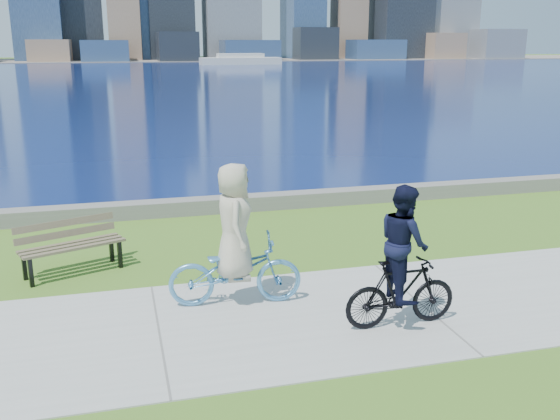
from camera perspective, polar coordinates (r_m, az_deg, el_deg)
The scene contains 9 objects.
ground at distance 9.03m, azimuth -10.97°, elevation -11.10°, with size 320.00×320.00×0.00m, color #3F681B.
concrete_path at distance 9.03m, azimuth -10.98°, elevation -11.04°, with size 80.00×3.50×0.02m, color #A5A5A0.
seawall at distance 14.80m, azimuth -12.77°, elevation 0.02°, with size 90.00×0.50×0.35m, color slate.
bay_water at distance 80.20m, azimuth -14.83°, elevation 11.91°, with size 320.00×131.00×0.01m, color #0B1A4C.
far_shore at distance 138.16m, azimuth -15.04°, elevation 13.11°, with size 320.00×30.00×0.12m, color slate.
ferry_far at distance 109.91m, azimuth -3.64°, elevation 13.54°, with size 13.70×3.91×1.86m.
park_bench at distance 11.52m, azimuth -18.65°, elevation -2.78°, with size 1.87×1.21×0.92m.
cyclist_woman at distance 9.53m, azimuth -4.16°, elevation -3.95°, with size 0.94×2.11×2.21m.
cyclist_man at distance 8.92m, azimuth 11.11°, elevation -5.22°, with size 0.61×1.66×2.06m.
Camera 1 is at (-0.40, -8.11, 3.96)m, focal length 40.00 mm.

